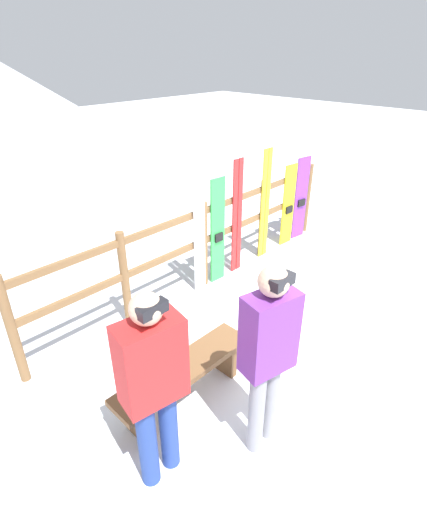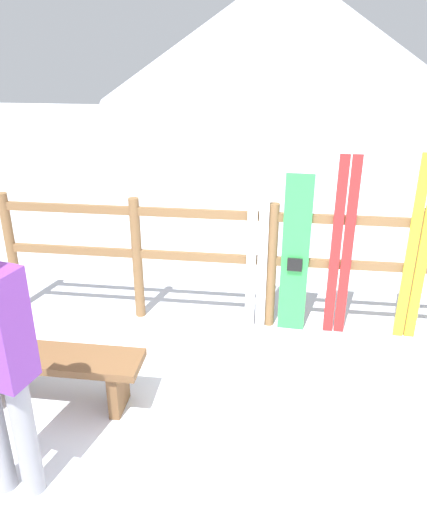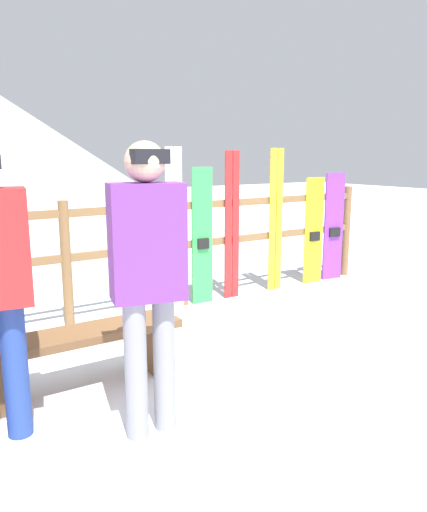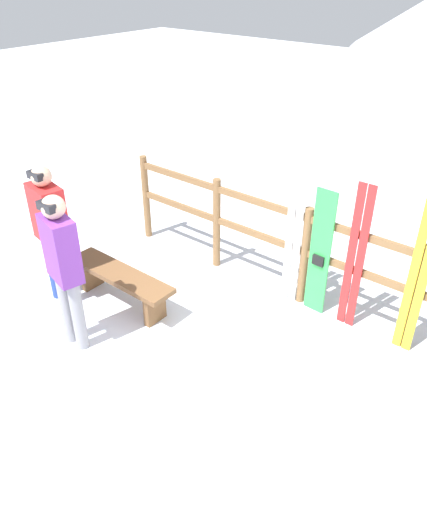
{
  "view_description": "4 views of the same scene",
  "coord_description": "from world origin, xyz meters",
  "views": [
    {
      "loc": [
        -3.47,
        -1.79,
        3.09
      ],
      "look_at": [
        -0.59,
        1.0,
        0.96
      ],
      "focal_mm": 28.0,
      "sensor_mm": 36.0,
      "label": 1
    },
    {
      "loc": [
        0.02,
        -2.59,
        2.59
      ],
      "look_at": [
        -0.45,
        0.95,
        1.05
      ],
      "focal_mm": 35.0,
      "sensor_mm": 36.0,
      "label": 2
    },
    {
      "loc": [
        -2.7,
        -3.01,
        1.68
      ],
      "look_at": [
        -0.22,
        0.8,
        0.75
      ],
      "focal_mm": 35.0,
      "sensor_mm": 36.0,
      "label": 3
    },
    {
      "loc": [
        2.29,
        -2.76,
        3.64
      ],
      "look_at": [
        -0.65,
        0.88,
        0.8
      ],
      "focal_mm": 35.0,
      "sensor_mm": 36.0,
      "label": 4
    }
  ],
  "objects": [
    {
      "name": "snowboard_green",
      "position": [
        0.21,
        1.7,
        0.77
      ],
      "size": [
        0.25,
        0.06,
        1.55
      ],
      "color": "green",
      "rests_on": "ground"
    },
    {
      "name": "person_purple",
      "position": [
        -1.49,
        -0.45,
        1.03
      ],
      "size": [
        0.46,
        0.32,
        1.75
      ],
      "color": "gray",
      "rests_on": "ground"
    },
    {
      "name": "bench",
      "position": [
        -1.65,
        0.36,
        0.33
      ],
      "size": [
        1.48,
        0.36,
        0.44
      ],
      "color": "brown",
      "rests_on": "ground"
    },
    {
      "name": "ski_pair_red",
      "position": [
        0.63,
        1.71,
        0.86
      ],
      "size": [
        0.2,
        0.02,
        1.73
      ],
      "color": "red",
      "rests_on": "ground"
    },
    {
      "name": "ski_pair_white",
      "position": [
        -0.14,
        1.71,
        0.88
      ],
      "size": [
        0.19,
        0.02,
        1.76
      ],
      "color": "white",
      "rests_on": "ground"
    },
    {
      "name": "ground_plane",
      "position": [
        0.0,
        0.0,
        0.0
      ],
      "size": [
        40.0,
        40.0,
        0.0
      ],
      "primitive_type": "plane",
      "color": "white"
    },
    {
      "name": "person_red",
      "position": [
        -2.28,
        -0.04,
        1.0
      ],
      "size": [
        0.5,
        0.33,
        1.73
      ],
      "color": "navy",
      "rests_on": "ground"
    },
    {
      "name": "ski_pair_yellow",
      "position": [
        1.29,
        1.71,
        0.88
      ],
      "size": [
        0.19,
        0.02,
        1.76
      ],
      "color": "yellow",
      "rests_on": "ground"
    },
    {
      "name": "fence",
      "position": [
        0.0,
        1.76,
        0.74
      ],
      "size": [
        5.35,
        0.1,
        1.25
      ],
      "color": "brown",
      "rests_on": "ground"
    }
  ]
}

